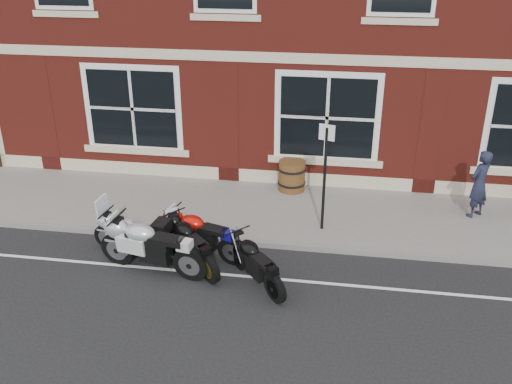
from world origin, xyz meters
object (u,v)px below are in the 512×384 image
at_px(barrel_planter, 292,176).
at_px(moto_sport_red, 201,232).
at_px(moto_sport_silver, 152,244).
at_px(pedestrian_left, 479,184).
at_px(moto_sport_black, 191,242).
at_px(moto_touring_silver, 132,232).
at_px(moto_naked_black, 256,260).
at_px(parking_sign, 325,170).

bearing_deg(barrel_planter, moto_sport_red, -115.03).
height_order(moto_sport_silver, barrel_planter, moto_sport_silver).
bearing_deg(pedestrian_left, moto_sport_black, -17.44).
bearing_deg(moto_sport_black, moto_touring_silver, 126.86).
relative_size(moto_sport_silver, moto_naked_black, 1.51).
relative_size(pedestrian_left, parking_sign, 0.66).
bearing_deg(moto_sport_red, barrel_planter, -6.90).
bearing_deg(moto_sport_red, moto_sport_black, -175.21).
relative_size(moto_sport_black, barrel_planter, 1.99).
relative_size(moto_sport_black, parking_sign, 0.64).
xyz_separation_m(moto_sport_black, moto_naked_black, (1.38, -0.44, -0.03)).
bearing_deg(barrel_planter, pedestrian_left, -10.28).
relative_size(moto_naked_black, parking_sign, 0.63).
bearing_deg(moto_sport_silver, moto_sport_black, -53.65).
xyz_separation_m(moto_sport_black, parking_sign, (2.51, 1.73, 0.99)).
bearing_deg(pedestrian_left, moto_touring_silver, -23.24).
height_order(moto_naked_black, parking_sign, parking_sign).
xyz_separation_m(moto_sport_red, parking_sign, (2.42, 1.33, 0.99)).
height_order(moto_sport_red, moto_naked_black, moto_sport_red).
bearing_deg(pedestrian_left, barrel_planter, -53.69).
bearing_deg(pedestrian_left, parking_sign, -24.59).
bearing_deg(moto_naked_black, moto_touring_silver, 125.78).
distance_m(moto_touring_silver, moto_sport_black, 1.34).
bearing_deg(moto_sport_red, moto_touring_silver, 114.99).
relative_size(moto_sport_red, barrel_planter, 2.53).
relative_size(moto_touring_silver, barrel_planter, 2.42).
distance_m(pedestrian_left, barrel_planter, 4.43).
xyz_separation_m(moto_touring_silver, moto_sport_black, (1.32, -0.23, 0.01)).
xyz_separation_m(moto_sport_red, pedestrian_left, (5.88, 2.51, 0.40)).
bearing_deg(moto_touring_silver, moto_sport_black, -87.06).
bearing_deg(pedestrian_left, moto_sport_silver, -17.58).
height_order(pedestrian_left, parking_sign, parking_sign).
height_order(moto_touring_silver, parking_sign, parking_sign).
relative_size(barrel_planter, parking_sign, 0.32).
bearing_deg(parking_sign, barrel_planter, 130.83).
relative_size(moto_sport_red, parking_sign, 0.82).
bearing_deg(moto_touring_silver, moto_sport_silver, -119.56).
bearing_deg(moto_sport_black, parking_sign, -8.77).
distance_m(moto_sport_black, moto_naked_black, 1.45).
xyz_separation_m(moto_sport_red, moto_sport_silver, (-0.81, -0.73, 0.07)).
distance_m(moto_sport_silver, moto_naked_black, 2.10).
bearing_deg(moto_naked_black, barrel_planter, 46.19).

